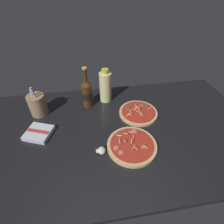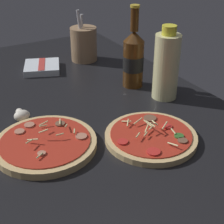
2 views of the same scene
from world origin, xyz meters
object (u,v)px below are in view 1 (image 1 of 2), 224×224
Objects in this scene: pizza_near at (132,145)px; beer_bottle at (87,93)px; oil_bottle at (105,87)px; mushroom_left at (101,151)px; dish_towel at (39,133)px; pizza_far at (138,113)px; utensil_crock at (38,105)px.

pizza_near is 0.95× the size of beer_bottle.
mushroom_left is at bearing -100.49° from oil_bottle.
mushroom_left reaches higher than dish_towel.
pizza_far is 34.98cm from beer_bottle.
dish_towel is at bearing 161.12° from pizza_near.
pizza_near is at bearing -34.90° from utensil_crock.
utensil_crock is at bearing 145.10° from pizza_near.
pizza_near is at bearing 4.04° from mushroom_left.
beer_bottle is at bearing -161.95° from oil_bottle.
mushroom_left is (-16.01, -1.13, 0.52)cm from pizza_near.
beer_bottle is 31.02cm from utensil_crock.
dish_towel is at bearing -147.20° from oil_bottle.
mushroom_left is at bearing -135.51° from pizza_far.
oil_bottle is at bearing 134.99° from pizza_far.
beer_bottle reaches higher than pizza_far.
pizza_far is (10.46, 24.87, -0.11)cm from pizza_near.
pizza_far is at bearing -24.90° from beer_bottle.
pizza_near is 1.07× the size of pizza_far.
dish_towel is (2.02, -18.78, -5.59)cm from utensil_crock.
oil_bottle is (-18.28, 18.28, 9.71)cm from pizza_far.
beer_bottle is 1.34× the size of utensil_crock.
oil_bottle is 1.14× the size of utensil_crock.
dish_towel is (-59.31, -8.16, 0.25)cm from pizza_far.
pizza_far is 59.87cm from dish_towel.
pizza_near is 5.38× the size of mushroom_left.
pizza_near is 26.98cm from pizza_far.
oil_bottle is (12.40, 4.04, 0.77)cm from beer_bottle.
dish_towel is at bearing -172.17° from pizza_far.
oil_bottle reaches higher than pizza_far.
dish_towel is (-41.04, -26.44, -9.46)cm from oil_bottle.
dish_towel is at bearing -141.96° from beer_bottle.
dish_towel is at bearing -83.85° from utensil_crock.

